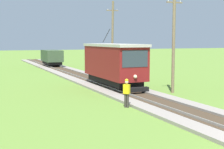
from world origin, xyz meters
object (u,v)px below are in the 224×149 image
Objects in this scene: utility_pole_near_tram at (174,41)px; track_worker at (127,92)px; freight_car at (52,57)px; red_tram at (114,63)px; utility_pole_mid at (112,39)px.

track_worker is (-5.78, -3.62, -3.10)m from utility_pole_near_tram.
red_tram is at bearing -89.99° from freight_car.
freight_car is 0.62× the size of utility_pole_mid.
freight_car is (-0.00, 23.72, -0.64)m from red_tram.
red_tram reaches higher than track_worker.
utility_pole_near_tram is (3.39, -3.89, 1.89)m from red_tram.
utility_pole_mid reaches higher than utility_pole_near_tram.
utility_pole_mid is at bearing 90.00° from utility_pole_near_tram.
utility_pole_near_tram is 7.49m from track_worker.
utility_pole_mid is at bearing 67.42° from red_tram.
freight_car is at bearing -133.53° from track_worker.
utility_pole_near_tram is 4.47× the size of track_worker.
red_tram reaches higher than freight_car.
utility_pole_near_tram is at bearing -48.96° from red_tram.
track_worker is at bearing -110.24° from utility_pole_mid.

